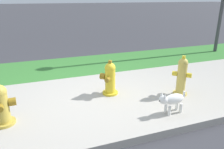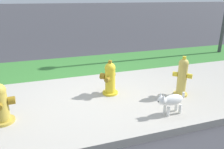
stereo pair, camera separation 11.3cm
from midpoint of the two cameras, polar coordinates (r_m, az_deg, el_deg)
name	(u,v)px [view 2 (the right image)]	position (r m, az deg, el deg)	size (l,w,h in m)	color
ground_plane	(92,100)	(4.06, -4.53, -6.62)	(120.00, 120.00, 0.00)	#38383D
sidewalk_pavement	(92,100)	(4.06, -4.53, -6.55)	(18.00, 2.57, 0.01)	#ADA89E
grass_verge	(73,66)	(6.07, -9.63, 2.26)	(18.00, 1.83, 0.01)	#387A33
street_curb	(116,141)	(2.92, 2.33, -16.93)	(18.00, 0.16, 0.12)	#ADA89E
fire_hydrant_at_driveway	(182,77)	(4.30, 18.59, -0.65)	(0.33, 0.33, 0.78)	gold
fire_hydrant_near_corner	(1,103)	(3.59, -26.27, -6.80)	(0.37, 0.40, 0.68)	gold
fire_hydrant_mid_block	(110,78)	(4.16, 0.21, -1.04)	(0.34, 0.34, 0.68)	yellow
small_white_dog	(171,101)	(3.61, 16.06, -6.60)	(0.51, 0.20, 0.40)	white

